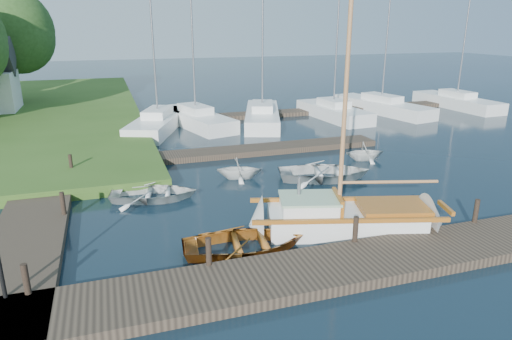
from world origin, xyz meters
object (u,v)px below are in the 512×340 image
object	(u,v)px
mooring_post_2	(356,229)
marina_boat_5	(381,105)
mooring_post_5	(71,163)
sailboat	(349,220)
marina_boat_7	(456,101)
tree_7	(9,29)
mooring_post_4	(63,203)
mooring_post_3	(476,211)
tender_c	(325,170)
dinghy	(245,240)
marina_boat_0	(158,121)
tender_a	(154,191)
marina_boat_1	(196,117)
marina_boat_4	(333,111)
marina_boat_2	(262,115)
mooring_post_0	(26,279)
tender_d	(365,150)
tender_b	(239,167)
mooring_post_1	(209,251)

from	to	relation	value
mooring_post_2	marina_boat_5	distance (m)	23.92
mooring_post_5	marina_boat_5	world-z (taller)	marina_boat_5
mooring_post_2	sailboat	distance (m)	1.50
marina_boat_7	tree_7	distance (m)	36.54
mooring_post_4	tree_7	world-z (taller)	tree_7
mooring_post_3	tender_c	size ratio (longest dim) A/B	0.20
mooring_post_4	dinghy	bearing A→B (deg)	-37.19
marina_boat_0	mooring_post_2	bearing A→B (deg)	-147.36
mooring_post_3	tender_a	size ratio (longest dim) A/B	0.24
marina_boat_1	marina_boat_4	distance (m)	10.07
marina_boat_0	marina_boat_2	distance (m)	7.18
mooring_post_2	mooring_post_0	bearing A→B (deg)	180.00
mooring_post_0	tree_7	bearing A→B (deg)	98.24
marina_boat_5	tender_d	bearing A→B (deg)	132.54
marina_boat_7	tree_7	bearing A→B (deg)	68.85
tender_c	marina_boat_5	bearing A→B (deg)	-25.90
mooring_post_3	mooring_post_5	xyz separation A→B (m)	(-13.00, 10.00, 0.00)
sailboat	tender_a	world-z (taller)	sailboat
tender_c	marina_boat_2	world-z (taller)	marina_boat_2
mooring_post_2	marina_boat_2	distance (m)	19.16
mooring_post_3	tree_7	xyz separation A→B (m)	(-18.00, 31.05, 5.50)
mooring_post_2	mooring_post_4	world-z (taller)	same
marina_boat_4	marina_boat_7	distance (m)	11.81
mooring_post_3	marina_boat_4	distance (m)	19.18
dinghy	mooring_post_0	bearing A→B (deg)	105.79
dinghy	tree_7	size ratio (longest dim) A/B	0.40
tender_b	mooring_post_4	bearing A→B (deg)	127.43
mooring_post_3	sailboat	bearing A→B (deg)	161.21
mooring_post_0	marina_boat_1	bearing A→B (deg)	67.72
sailboat	marina_boat_5	xyz separation A→B (m)	(13.08, 18.31, 0.22)
sailboat	tender_b	distance (m)	6.62
mooring_post_3	mooring_post_4	distance (m)	13.93
tender_d	mooring_post_4	bearing A→B (deg)	112.17
marina_boat_4	tender_d	bearing A→B (deg)	156.31
mooring_post_5	dinghy	world-z (taller)	mooring_post_5
tender_b	marina_boat_1	xyz separation A→B (m)	(0.32, 11.64, 0.04)
dinghy	marina_boat_2	size ratio (longest dim) A/B	0.31
marina_boat_0	marina_boat_4	world-z (taller)	marina_boat_0
mooring_post_1	tender_a	bearing A→B (deg)	97.53
marina_boat_4	tree_7	world-z (taller)	marina_boat_4
tree_7	marina_boat_0	bearing A→B (deg)	-51.29
mooring_post_4	marina_boat_7	world-z (taller)	marina_boat_7
mooring_post_4	sailboat	size ratio (longest dim) A/B	0.08
mooring_post_0	sailboat	distance (m)	9.66
tender_c	marina_boat_5	distance (m)	17.58
mooring_post_0	marina_boat_1	distance (m)	20.85
marina_boat_7	marina_boat_2	bearing A→B (deg)	89.81
mooring_post_4	tender_c	xyz separation A→B (m)	(10.64, 1.35, -0.28)
tender_c	marina_boat_0	distance (m)	13.72
mooring_post_2	marina_boat_4	size ratio (longest dim) A/B	0.08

